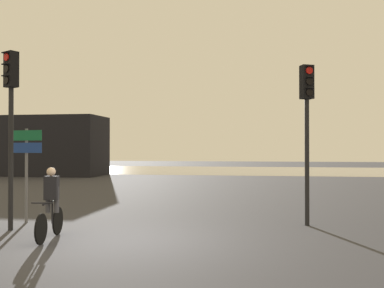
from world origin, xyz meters
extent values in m
plane|color=#333338|center=(0.00, 0.00, 0.00)|extent=(120.00, 120.00, 0.00)
cube|color=gray|center=(0.00, 31.53, 0.00)|extent=(80.00, 16.00, 0.01)
cube|color=black|center=(-13.32, 21.53, 2.25)|extent=(8.56, 4.00, 4.50)
cylinder|color=black|center=(-3.46, 0.88, 1.79)|extent=(0.12, 0.12, 3.59)
cube|color=black|center=(-3.46, 0.88, 4.04)|extent=(0.39, 0.36, 0.90)
cylinder|color=red|center=(-3.52, 0.76, 4.33)|extent=(0.18, 0.11, 0.19)
cube|color=black|center=(-3.53, 0.74, 4.44)|extent=(0.22, 0.19, 0.02)
cylinder|color=black|center=(-3.52, 0.76, 4.04)|extent=(0.18, 0.11, 0.19)
cube|color=black|center=(-3.53, 0.74, 4.15)|extent=(0.22, 0.19, 0.02)
cylinder|color=black|center=(-3.52, 0.76, 3.75)|extent=(0.18, 0.11, 0.19)
cube|color=black|center=(-3.53, 0.74, 3.86)|extent=(0.22, 0.19, 0.02)
cylinder|color=black|center=(3.96, 2.72, 1.69)|extent=(0.12, 0.12, 3.37)
cube|color=black|center=(3.96, 2.72, 3.82)|extent=(0.39, 0.35, 0.90)
cylinder|color=red|center=(4.02, 2.60, 4.11)|extent=(0.19, 0.10, 0.19)
cube|color=black|center=(4.03, 2.58, 4.22)|extent=(0.22, 0.19, 0.02)
cylinder|color=black|center=(4.02, 2.60, 3.82)|extent=(0.19, 0.10, 0.19)
cube|color=black|center=(4.03, 2.58, 3.93)|extent=(0.22, 0.19, 0.02)
cylinder|color=black|center=(4.02, 2.60, 3.53)|extent=(0.19, 0.10, 0.19)
cube|color=black|center=(4.03, 2.58, 3.64)|extent=(0.22, 0.19, 0.02)
cylinder|color=slate|center=(-3.65, 1.94, 1.30)|extent=(0.08, 0.08, 2.60)
cube|color=#116038|center=(-3.66, 1.89, 2.41)|extent=(1.09, 0.24, 0.28)
cube|color=navy|center=(-3.66, 1.89, 2.07)|extent=(1.09, 0.24, 0.28)
cylinder|color=black|center=(-1.89, -0.50, 0.33)|extent=(0.13, 0.66, 0.66)
cylinder|color=black|center=(-2.03, 0.54, 0.33)|extent=(0.13, 0.66, 0.66)
cylinder|color=black|center=(-1.96, 0.02, 0.83)|extent=(0.15, 0.84, 0.04)
cylinder|color=black|center=(-1.98, 0.17, 0.61)|extent=(0.04, 0.04, 0.55)
cylinder|color=black|center=(-1.90, -0.45, 0.88)|extent=(0.46, 0.09, 0.03)
cylinder|color=#3F3F47|center=(-2.08, 0.16, 0.88)|extent=(0.11, 0.11, 0.60)
cylinder|color=#3F3F47|center=(-1.88, 0.18, 0.88)|extent=(0.11, 0.11, 0.60)
cube|color=black|center=(-1.97, 0.12, 1.15)|extent=(0.32, 0.24, 0.54)
sphere|color=beige|center=(-1.97, 0.09, 1.52)|extent=(0.20, 0.20, 0.20)
camera|label=1|loc=(2.70, -9.01, 2.04)|focal=40.00mm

